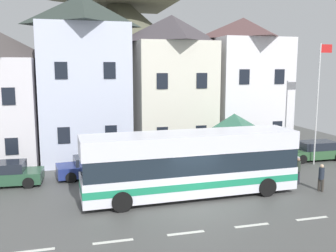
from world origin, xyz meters
TOP-DOWN VIEW (x-y plane):
  - ground_plane at (0.00, -0.00)m, footprint 40.00×60.00m
  - townhouse_01 at (-4.81, 12.23)m, footprint 6.23×6.52m
  - townhouse_02 at (1.83, 11.83)m, footprint 5.83×5.71m
  - townhouse_03 at (8.06, 12.41)m, footprint 5.80×6.89m
  - hilltop_castle at (0.73, 33.17)m, footprint 37.17×37.17m
  - transit_bus at (0.13, 1.79)m, footprint 11.54×2.88m
  - bus_shelter at (4.49, 5.98)m, footprint 3.60×3.60m
  - parked_car_00 at (11.60, 7.15)m, footprint 4.53×1.93m
  - parked_car_01 at (-9.65, 6.36)m, footprint 4.04×2.17m
  - parked_car_02 at (6.99, 6.20)m, footprint 4.42×2.05m
  - parked_car_03 at (-4.67, 6.88)m, footprint 4.43×2.29m
  - pedestrian_00 at (6.84, 2.16)m, footprint 0.33×0.29m
  - pedestrian_01 at (7.34, 0.70)m, footprint 0.30×0.32m
  - pedestrian_02 at (6.68, 3.84)m, footprint 0.30×0.32m
  - pedestrian_03 at (4.35, 3.94)m, footprint 0.29×0.30m
  - public_bench at (2.77, 7.56)m, footprint 1.78×0.48m
  - flagpole at (10.76, 5.94)m, footprint 0.95×0.10m

SIDE VIEW (x-z plane):
  - ground_plane at x=0.00m, z-range -0.06..0.00m
  - public_bench at x=2.77m, z-range 0.04..0.91m
  - parked_car_03 at x=-4.67m, z-range -0.01..1.31m
  - parked_car_02 at x=6.99m, z-range -0.01..1.32m
  - parked_car_01 at x=-9.65m, z-range -0.02..1.35m
  - parked_car_00 at x=11.60m, z-range -0.02..1.35m
  - pedestrian_02 at x=6.68m, z-range 0.07..1.57m
  - pedestrian_01 at x=7.34m, z-range 0.06..1.60m
  - pedestrian_00 at x=6.84m, z-range 0.06..1.65m
  - pedestrian_03 at x=4.35m, z-range 0.14..1.80m
  - transit_bus at x=0.13m, z-range 0.01..3.45m
  - bus_shelter at x=4.49m, z-range 1.18..4.99m
  - flagpole at x=10.76m, z-range 0.59..9.01m
  - townhouse_02 at x=1.83m, z-range 0.00..10.75m
  - townhouse_03 at x=8.06m, z-range 0.00..10.82m
  - townhouse_01 at x=-4.81m, z-range 0.00..12.00m
  - hilltop_castle at x=0.73m, z-range -2.77..20.05m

